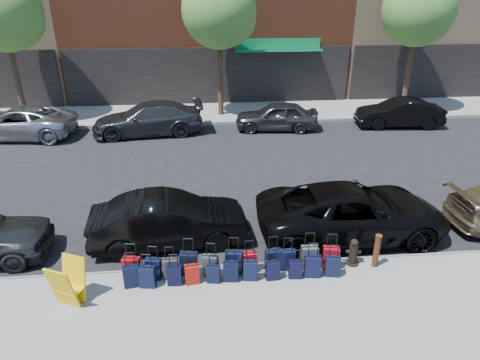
{
  "coord_description": "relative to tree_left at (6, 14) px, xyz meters",
  "views": [
    {
      "loc": [
        -0.62,
        -13.63,
        6.9
      ],
      "look_at": [
        0.52,
        -1.5,
        1.2
      ],
      "focal_mm": 32.0,
      "sensor_mm": 36.0,
      "label": 1
    }
  ],
  "objects": [
    {
      "name": "suitcase_back_5",
      "position": [
        9.82,
        -14.59,
        -4.99
      ],
      "size": [
        0.38,
        0.25,
        0.87
      ],
      "rotation": [
        0.0,
        0.0,
        -0.11
      ],
      "color": "black",
      "rests_on": "sidewalk_near"
    },
    {
      "name": "sidewalk_far",
      "position": [
        9.86,
        0.5,
        -5.34
      ],
      "size": [
        60.0,
        4.0,
        0.15
      ],
      "primitive_type": "cube",
      "color": "gray",
      "rests_on": "ground"
    },
    {
      "name": "sidewalk_near",
      "position": [
        9.86,
        -16.0,
        -5.34
      ],
      "size": [
        60.0,
        4.0,
        0.15
      ],
      "primitive_type": "cube",
      "color": "gray",
      "rests_on": "ground"
    },
    {
      "name": "suitcase_front_5",
      "position": [
        9.91,
        -14.3,
        -4.94
      ],
      "size": [
        0.44,
        0.27,
        1.02
      ],
      "rotation": [
        0.0,
        0.0,
        -0.09
      ],
      "color": "black",
      "rests_on": "sidewalk_near"
    },
    {
      "name": "suitcase_front_4",
      "position": [
        9.33,
        -14.34,
        -4.98
      ],
      "size": [
        0.41,
        0.28,
        0.91
      ],
      "rotation": [
        0.0,
        0.0,
        -0.2
      ],
      "color": "#353539",
      "rests_on": "sidewalk_near"
    },
    {
      "name": "curb_near",
      "position": [
        9.86,
        -13.98,
        -5.34
      ],
      "size": [
        60.0,
        0.08,
        0.15
      ],
      "primitive_type": "cube",
      "color": "gray",
      "rests_on": "ground"
    },
    {
      "name": "car_near_2",
      "position": [
        13.52,
        -12.57,
        -4.64
      ],
      "size": [
        5.57,
        2.64,
        1.54
      ],
      "primitive_type": "imported",
      "rotation": [
        0.0,
        0.0,
        1.59
      ],
      "color": "black",
      "rests_on": "ground"
    },
    {
      "name": "suitcase_front_8",
      "position": [
        11.3,
        -14.26,
        -4.98
      ],
      "size": [
        0.37,
        0.21,
        0.9
      ],
      "rotation": [
        0.0,
        0.0,
        0.01
      ],
      "color": "black",
      "rests_on": "sidewalk_near"
    },
    {
      "name": "tree_right",
      "position": [
        21.0,
        0.0,
        0.0
      ],
      "size": [
        3.8,
        3.8,
        7.27
      ],
      "color": "black",
      "rests_on": "sidewalk_far"
    },
    {
      "name": "car_far_3",
      "position": [
        19.4,
        -2.65,
        -4.7
      ],
      "size": [
        4.42,
        1.83,
        1.42
      ],
      "primitive_type": "imported",
      "rotation": [
        0.0,
        0.0,
        -1.65
      ],
      "color": "black",
      "rests_on": "ground"
    },
    {
      "name": "car_near_1",
      "position": [
        8.23,
        -12.52,
        -4.68
      ],
      "size": [
        4.55,
        1.91,
        1.46
      ],
      "primitive_type": "imported",
      "rotation": [
        0.0,
        0.0,
        1.65
      ],
      "color": "black",
      "rests_on": "ground"
    },
    {
      "name": "suitcase_front_10",
      "position": [
        12.4,
        -14.31,
        -4.96
      ],
      "size": [
        0.44,
        0.3,
        0.98
      ],
      "rotation": [
        0.0,
        0.0,
        -0.2
      ],
      "color": "#A40A15",
      "rests_on": "sidewalk_near"
    },
    {
      "name": "display_rack",
      "position": [
        6.09,
        -15.05,
        -4.72
      ],
      "size": [
        0.83,
        0.86,
        1.09
      ],
      "rotation": [
        0.0,
        0.0,
        -0.43
      ],
      "color": "yellow",
      "rests_on": "sidewalk_near"
    },
    {
      "name": "tree_center",
      "position": [
        10.5,
        0.0,
        0.0
      ],
      "size": [
        3.8,
        3.8,
        7.27
      ],
      "color": "black",
      "rests_on": "sidewalk_far"
    },
    {
      "name": "suitcase_back_3",
      "position": [
        8.86,
        -14.6,
        -5.0
      ],
      "size": [
        0.37,
        0.24,
        0.82
      ],
      "rotation": [
        0.0,
        0.0,
        0.14
      ],
      "color": "#A6170A",
      "rests_on": "sidewalk_near"
    },
    {
      "name": "suitcase_back_2",
      "position": [
        8.44,
        -14.61,
        -5.0
      ],
      "size": [
        0.36,
        0.22,
        0.83
      ],
      "rotation": [
        0.0,
        0.0,
        -0.05
      ],
      "color": "black",
      "rests_on": "sidewalk_near"
    },
    {
      "name": "car_far_1",
      "position": [
        6.64,
        -2.62,
        -4.64
      ],
      "size": [
        5.5,
        2.68,
        1.54
      ],
      "primitive_type": "imported",
      "rotation": [
        0.0,
        0.0,
        -1.47
      ],
      "color": "#323234",
      "rests_on": "ground"
    },
    {
      "name": "suitcase_back_4",
      "position": [
        9.38,
        -14.61,
        -5.02
      ],
      "size": [
        0.34,
        0.23,
        0.76
      ],
      "rotation": [
        0.0,
        0.0,
        -0.15
      ],
      "color": "black",
      "rests_on": "sidewalk_near"
    },
    {
      "name": "suitcase_back_0",
      "position": [
        7.41,
        -14.58,
        -4.97
      ],
      "size": [
        0.42,
        0.29,
        0.92
      ],
      "rotation": [
        0.0,
        0.0,
        0.17
      ],
      "color": "black",
      "rests_on": "sidewalk_near"
    },
    {
      "name": "suitcase_back_7",
      "position": [
        10.85,
        -14.63,
        -5.01
      ],
      "size": [
        0.35,
        0.21,
        0.82
      ],
      "rotation": [
        0.0,
        0.0,
        0.05
      ],
      "color": "black",
      "rests_on": "sidewalk_near"
    },
    {
      "name": "suitcase_front_2",
      "position": [
        8.33,
        -14.34,
        -4.99
      ],
      "size": [
        0.37,
        0.22,
        0.88
      ],
      "rotation": [
        0.0,
        0.0,
        0.05
      ],
      "color": "#333337",
      "rests_on": "sidewalk_near"
    },
    {
      "name": "suitcase_back_6",
      "position": [
        10.3,
        -14.59,
        -5.0
      ],
      "size": [
        0.38,
        0.25,
        0.84
      ],
      "rotation": [
        0.0,
        0.0,
        -0.14
      ],
      "color": "black",
      "rests_on": "sidewalk_near"
    },
    {
      "name": "curb_far",
      "position": [
        9.86,
        -1.52,
        -5.34
      ],
      "size": [
        60.0,
        0.08,
        0.15
      ],
      "primitive_type": "cube",
      "color": "gray",
      "rests_on": "ground"
    },
    {
      "name": "fire_hydrant",
      "position": [
        13.03,
        -14.21,
        -4.92
      ],
      "size": [
        0.38,
        0.34,
        0.74
      ],
      "rotation": [
        0.0,
        0.0,
        -0.15
      ],
      "color": "black",
      "rests_on": "sidewalk_near"
    },
    {
      "name": "car_far_0",
      "position": [
        0.51,
        -2.55,
        -4.67
      ],
      "size": [
        5.54,
        2.99,
        1.48
      ],
      "primitive_type": "imported",
      "rotation": [
        0.0,
        0.0,
        -1.67
      ],
      "color": "#B2B4B9",
      "rests_on": "ground"
    },
    {
      "name": "bollard",
      "position": [
        13.58,
        -14.36,
        -4.78
      ],
      "size": [
        0.17,
        0.17,
        0.93
      ],
      "color": "#38190C",
      "rests_on": "sidewalk_near"
    },
    {
      "name": "suitcase_back_8",
      "position": [
        11.42,
        -14.63,
        -5.02
      ],
      "size": [
        0.35,
        0.22,
        0.79
      ],
      "rotation": [
        0.0,
        0.0,
        -0.09
      ],
      "color": "black",
      "rests_on": "sidewalk_near"
    },
    {
      "name": "suitcase_back_1",
      "position": [
        7.79,
        -14.63,
        -4.98
      ],
      "size": [
        0.4,
        0.27,
        0.89
      ],
      "rotation": [
        0.0,
        0.0,
        -0.14
      ],
      "color": "black",
      "rests_on": "sidewalk_near"
    },
    {
      "name": "ground",
      "position": [
        9.86,
        -9.5,
        -5.41
      ],
      "size": [
        120.0,
        120.0,
        0.0
      ],
      "primitive_type": "plane",
      "color": "black",
      "rests_on": "ground"
    },
    {
      "name": "suitcase_front_9",
      "position": [
        11.85,
        -14.26,
        -4.95
      ],
      "size": [
        0.42,
        0.24,
        1.01
      ],
      "rotation": [
        0.0,
        0.0,
        -0.02
      ],
      "color": "#424248",
      "rests_on": "sidewalk_near"
    },
    {
      "name": "suitcase_front_1",
      "position": [
        7.91,
        -14.33,
        -4.98
      ],
      "size": [
        0.41,
        0.28,
        0.91
      ],
      "rotation": [
        0.0,
        0.0,
        -0.2
      ],
      "color": "black",
      "rests_on": "sidewalk_near"
    },
    {
      "name": "suitcase_back_10",
      "position": [
        12.36,
        -14.63,
        -4.99
      ],
      "size": [
        0.4,
        0.28,
        0.87
      ],
      "rotation": [
        0.0,
        0.0,
        -0.2
      ],
      "color": "black",
      "rests_on": "sidewalk_near"
    },
    {
      "name": "suitcase_front_3",
      "position": [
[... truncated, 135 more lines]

